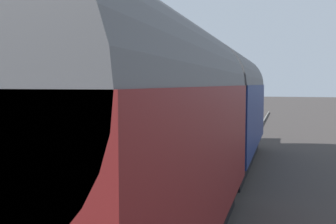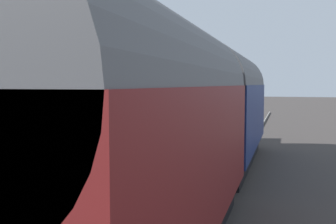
{
  "view_description": "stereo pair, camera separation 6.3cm",
  "coord_description": "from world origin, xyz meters",
  "px_view_note": "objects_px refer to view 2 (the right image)",
  "views": [
    {
      "loc": [
        -15.59,
        -3.18,
        3.03
      ],
      "look_at": [
        -0.3,
        1.5,
        1.86
      ],
      "focal_mm": 40.76,
      "sensor_mm": 36.0,
      "label": 1
    },
    {
      "loc": [
        -15.57,
        -3.24,
        3.03
      ],
      "look_at": [
        -0.3,
        1.5,
        1.86
      ],
      "focal_mm": 40.76,
      "sensor_mm": 36.0,
      "label": 2
    }
  ],
  "objects_px": {
    "tree_mid_background": "(67,51)",
    "station_building": "(103,95)",
    "bench_mid_platform": "(20,151)",
    "planter_edge_far": "(32,135)",
    "train": "(197,114)",
    "bench_platform_end": "(185,109)",
    "station_sign_board": "(202,100)",
    "tree_far_right": "(29,74)",
    "planter_bench_left": "(182,108)",
    "bench_by_lamp": "(77,138)",
    "tree_distant": "(19,41)"
  },
  "relations": [
    {
      "from": "tree_distant",
      "to": "tree_mid_background",
      "type": "height_order",
      "value": "tree_distant"
    },
    {
      "from": "planter_bench_left",
      "to": "tree_distant",
      "type": "xyz_separation_m",
      "value": [
        -5.79,
        9.51,
        4.61
      ]
    },
    {
      "from": "train",
      "to": "planter_bench_left",
      "type": "relative_size",
      "value": 22.5
    },
    {
      "from": "station_building",
      "to": "tree_distant",
      "type": "relative_size",
      "value": 0.72
    },
    {
      "from": "bench_by_lamp",
      "to": "train",
      "type": "bearing_deg",
      "value": -93.44
    },
    {
      "from": "train",
      "to": "bench_mid_platform",
      "type": "relative_size",
      "value": 11.8
    },
    {
      "from": "station_building",
      "to": "tree_mid_background",
      "type": "bearing_deg",
      "value": 41.26
    },
    {
      "from": "bench_platform_end",
      "to": "planter_bench_left",
      "type": "xyz_separation_m",
      "value": [
        1.97,
        0.72,
        -0.09
      ]
    },
    {
      "from": "tree_far_right",
      "to": "tree_mid_background",
      "type": "relative_size",
      "value": 0.78
    },
    {
      "from": "station_sign_board",
      "to": "station_building",
      "type": "bearing_deg",
      "value": 153.82
    },
    {
      "from": "planter_edge_far",
      "to": "tree_far_right",
      "type": "bearing_deg",
      "value": 37.42
    },
    {
      "from": "bench_by_lamp",
      "to": "station_sign_board",
      "type": "relative_size",
      "value": 0.89
    },
    {
      "from": "tree_far_right",
      "to": "tree_mid_background",
      "type": "xyz_separation_m",
      "value": [
        -2.33,
        -4.97,
        1.55
      ]
    },
    {
      "from": "bench_by_lamp",
      "to": "tree_mid_background",
      "type": "distance_m",
      "value": 16.13
    },
    {
      "from": "bench_mid_platform",
      "to": "planter_edge_far",
      "type": "xyz_separation_m",
      "value": [
        3.46,
        2.23,
        -0.12
      ]
    },
    {
      "from": "station_building",
      "to": "train",
      "type": "bearing_deg",
      "value": -135.08
    },
    {
      "from": "bench_platform_end",
      "to": "station_sign_board",
      "type": "relative_size",
      "value": 0.9
    },
    {
      "from": "bench_mid_platform",
      "to": "station_sign_board",
      "type": "height_order",
      "value": "station_sign_board"
    },
    {
      "from": "train",
      "to": "tree_distant",
      "type": "distance_m",
      "value": 18.48
    },
    {
      "from": "station_building",
      "to": "bench_mid_platform",
      "type": "bearing_deg",
      "value": -167.56
    },
    {
      "from": "station_building",
      "to": "planter_bench_left",
      "type": "xyz_separation_m",
      "value": [
        10.8,
        -0.98,
        -1.27
      ]
    },
    {
      "from": "tree_mid_background",
      "to": "station_building",
      "type": "bearing_deg",
      "value": -138.74
    },
    {
      "from": "tree_far_right",
      "to": "bench_by_lamp",
      "type": "bearing_deg",
      "value": -138.86
    },
    {
      "from": "bench_by_lamp",
      "to": "station_sign_board",
      "type": "distance_m",
      "value": 12.55
    },
    {
      "from": "bench_platform_end",
      "to": "planter_bench_left",
      "type": "height_order",
      "value": "bench_platform_end"
    },
    {
      "from": "train",
      "to": "tree_mid_background",
      "type": "distance_m",
      "value": 18.48
    },
    {
      "from": "station_sign_board",
      "to": "tree_mid_background",
      "type": "xyz_separation_m",
      "value": [
        0.64,
        9.82,
        3.31
      ]
    },
    {
      "from": "bench_by_lamp",
      "to": "bench_mid_platform",
      "type": "bearing_deg",
      "value": 175.16
    },
    {
      "from": "bench_platform_end",
      "to": "tree_mid_background",
      "type": "height_order",
      "value": "tree_mid_background"
    },
    {
      "from": "station_building",
      "to": "tree_far_right",
      "type": "distance_m",
      "value": 15.1
    },
    {
      "from": "train",
      "to": "tree_mid_background",
      "type": "height_order",
      "value": "tree_mid_background"
    },
    {
      "from": "bench_platform_end",
      "to": "tree_distant",
      "type": "height_order",
      "value": "tree_distant"
    },
    {
      "from": "planter_edge_far",
      "to": "tree_far_right",
      "type": "height_order",
      "value": "tree_far_right"
    },
    {
      "from": "planter_bench_left",
      "to": "bench_by_lamp",
      "type": "bearing_deg",
      "value": -176.42
    },
    {
      "from": "station_building",
      "to": "bench_platform_end",
      "type": "distance_m",
      "value": 9.07
    },
    {
      "from": "bench_mid_platform",
      "to": "planter_edge_far",
      "type": "distance_m",
      "value": 4.12
    },
    {
      "from": "station_sign_board",
      "to": "tree_distant",
      "type": "distance_m",
      "value": 12.58
    },
    {
      "from": "station_sign_board",
      "to": "planter_bench_left",
      "type": "bearing_deg",
      "value": 30.19
    },
    {
      "from": "train",
      "to": "station_sign_board",
      "type": "bearing_deg",
      "value": 11.52
    },
    {
      "from": "planter_edge_far",
      "to": "tree_distant",
      "type": "distance_m",
      "value": 13.46
    },
    {
      "from": "station_building",
      "to": "bench_mid_platform",
      "type": "relative_size",
      "value": 4.18
    },
    {
      "from": "tree_distant",
      "to": "tree_far_right",
      "type": "bearing_deg",
      "value": 31.89
    },
    {
      "from": "train",
      "to": "planter_edge_far",
      "type": "distance_m",
      "value": 6.54
    },
    {
      "from": "train",
      "to": "bench_by_lamp",
      "type": "xyz_separation_m",
      "value": [
        0.23,
        3.91,
        -0.88
      ]
    },
    {
      "from": "station_building",
      "to": "planter_edge_far",
      "type": "xyz_separation_m",
      "value": [
        -4.69,
        0.44,
        -1.29
      ]
    },
    {
      "from": "bench_platform_end",
      "to": "station_sign_board",
      "type": "bearing_deg",
      "value": -141.76
    },
    {
      "from": "train",
      "to": "planter_edge_far",
      "type": "relative_size",
      "value": 23.83
    },
    {
      "from": "planter_edge_far",
      "to": "bench_by_lamp",
      "type": "bearing_deg",
      "value": -112.29
    },
    {
      "from": "tree_mid_background",
      "to": "bench_platform_end",
      "type": "bearing_deg",
      "value": -80.12
    },
    {
      "from": "bench_by_lamp",
      "to": "tree_distant",
      "type": "height_order",
      "value": "tree_distant"
    }
  ]
}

